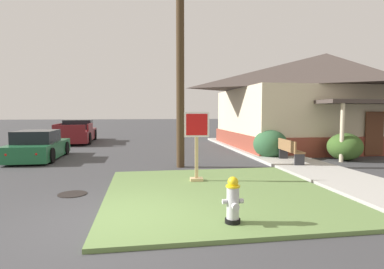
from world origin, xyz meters
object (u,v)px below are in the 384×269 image
(stop_sign, at_px, (197,148))
(parked_sedan_green, at_px, (38,147))
(manhole_cover, at_px, (72,194))
(fire_hydrant, at_px, (233,201))
(street_bench, at_px, (289,149))
(pickup_truck_maroon, at_px, (77,133))
(utility_pole, at_px, (180,23))

(stop_sign, height_order, parked_sedan_green, stop_sign)
(manhole_cover, xyz_separation_m, parked_sedan_green, (-2.69, 6.26, 0.53))
(fire_hydrant, height_order, street_bench, street_bench)
(fire_hydrant, relative_size, manhole_cover, 1.19)
(fire_hydrant, height_order, stop_sign, stop_sign)
(pickup_truck_maroon, bearing_deg, fire_hydrant, -70.56)
(parked_sedan_green, bearing_deg, street_bench, -16.79)
(parked_sedan_green, height_order, pickup_truck_maroon, pickup_truck_maroon)
(utility_pole, bearing_deg, fire_hydrant, -88.37)
(parked_sedan_green, bearing_deg, stop_sign, -43.25)
(manhole_cover, distance_m, street_bench, 8.04)
(pickup_truck_maroon, xyz_separation_m, street_bench, (9.91, -10.63, -0.02))
(stop_sign, distance_m, parked_sedan_green, 8.17)
(fire_hydrant, distance_m, utility_pole, 7.77)
(pickup_truck_maroon, distance_m, utility_pole, 12.79)
(manhole_cover, distance_m, parked_sedan_green, 6.83)
(fire_hydrant, height_order, manhole_cover, fire_hydrant)
(fire_hydrant, relative_size, stop_sign, 0.42)
(pickup_truck_maroon, bearing_deg, street_bench, -47.01)
(parked_sedan_green, bearing_deg, utility_pole, -26.33)
(manhole_cover, xyz_separation_m, utility_pole, (3.12, 3.38, 5.19))
(manhole_cover, distance_m, utility_pole, 6.94)
(street_bench, bearing_deg, utility_pole, 178.00)
(fire_hydrant, relative_size, parked_sedan_green, 0.21)
(fire_hydrant, xyz_separation_m, utility_pole, (-0.18, 6.16, 4.73))
(pickup_truck_maroon, bearing_deg, parked_sedan_green, -90.84)
(street_bench, bearing_deg, pickup_truck_maroon, 132.99)
(fire_hydrant, xyz_separation_m, street_bench, (4.04, 6.01, 0.12))
(fire_hydrant, bearing_deg, street_bench, 56.13)
(parked_sedan_green, distance_m, street_bench, 10.47)
(parked_sedan_green, bearing_deg, manhole_cover, -66.71)
(fire_hydrant, xyz_separation_m, stop_sign, (-0.05, 3.45, 0.54))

